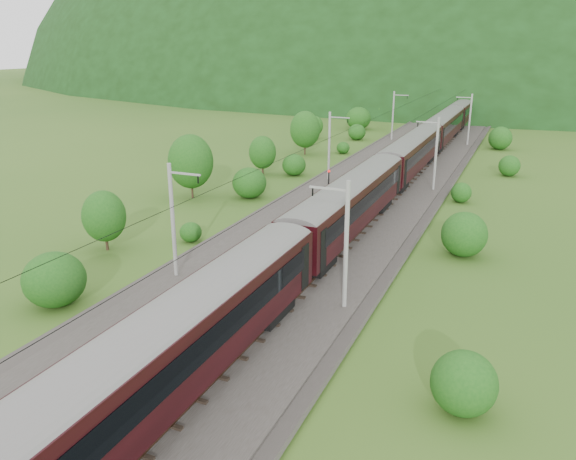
% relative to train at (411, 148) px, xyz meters
% --- Properties ---
extents(ground, '(600.00, 600.00, 0.00)m').
position_rel_train_xyz_m(ground, '(-2.40, -37.50, -3.83)').
color(ground, '#31581B').
rests_on(ground, ground).
extents(railbed, '(14.00, 220.00, 0.30)m').
position_rel_train_xyz_m(railbed, '(-2.40, -27.50, -3.68)').
color(railbed, '#38332D').
rests_on(railbed, ground).
extents(track_left, '(2.40, 220.00, 0.27)m').
position_rel_train_xyz_m(track_left, '(-4.80, -27.50, -3.46)').
color(track_left, brown).
rests_on(track_left, railbed).
extents(track_right, '(2.40, 220.00, 0.27)m').
position_rel_train_xyz_m(track_right, '(-0.00, -27.50, -3.46)').
color(track_right, brown).
rests_on(track_right, railbed).
extents(catenary_left, '(2.54, 192.28, 8.00)m').
position_rel_train_xyz_m(catenary_left, '(-8.52, -5.50, 0.67)').
color(catenary_left, gray).
rests_on(catenary_left, railbed).
extents(catenary_right, '(2.54, 192.28, 8.00)m').
position_rel_train_xyz_m(catenary_right, '(3.72, -5.50, 0.67)').
color(catenary_right, gray).
rests_on(catenary_right, railbed).
extents(overhead_wires, '(4.83, 198.00, 0.03)m').
position_rel_train_xyz_m(overhead_wires, '(-2.40, -27.50, 3.27)').
color(overhead_wires, black).
rests_on(overhead_wires, ground).
extents(mountain_main, '(504.00, 360.00, 244.00)m').
position_rel_train_xyz_m(mountain_main, '(-2.40, 222.50, -3.83)').
color(mountain_main, black).
rests_on(mountain_main, ground).
extents(mountain_ridge, '(336.00, 280.00, 132.00)m').
position_rel_train_xyz_m(mountain_ridge, '(-122.40, 262.50, -3.83)').
color(mountain_ridge, black).
rests_on(mountain_ridge, ground).
extents(train, '(3.28, 181.86, 5.71)m').
position_rel_train_xyz_m(train, '(0.00, 0.00, 0.00)').
color(train, black).
rests_on(train, ground).
extents(hazard_post_near, '(0.17, 0.17, 1.59)m').
position_rel_train_xyz_m(hazard_post_near, '(-2.71, -12.98, -2.74)').
color(hazard_post_near, red).
rests_on(hazard_post_near, railbed).
extents(hazard_post_far, '(0.17, 0.17, 1.55)m').
position_rel_train_xyz_m(hazard_post_far, '(-1.91, 18.68, -2.76)').
color(hazard_post_far, red).
rests_on(hazard_post_far, railbed).
extents(signal, '(0.28, 0.28, 2.49)m').
position_rel_train_xyz_m(signal, '(-6.55, -11.27, -2.07)').
color(signal, black).
rests_on(signal, railbed).
extents(vegetation_left, '(12.06, 143.08, 6.85)m').
position_rel_train_xyz_m(vegetation_left, '(-17.03, -11.14, -1.20)').
color(vegetation_left, '#1A5015').
rests_on(vegetation_left, ground).
extents(vegetation_right, '(7.14, 106.34, 3.21)m').
position_rel_train_xyz_m(vegetation_right, '(9.64, -19.72, -2.40)').
color(vegetation_right, '#1A5015').
rests_on(vegetation_right, ground).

